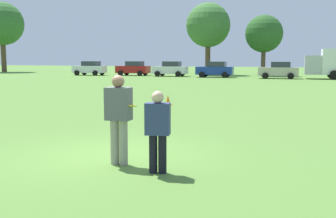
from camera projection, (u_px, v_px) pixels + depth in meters
ground_plane at (111, 155)px, 8.95m from camera, size 199.69×199.69×0.00m
player_thrower at (119, 115)px, 8.02m from camera, size 0.52×0.32×1.83m
player_defender at (158, 128)px, 7.44m from camera, size 0.50×0.35×1.55m
frisbee at (130, 105)px, 7.98m from camera, size 0.28×0.27×0.10m
traffic_cone at (168, 100)px, 18.56m from camera, size 0.32×0.32×0.48m
parked_car_near_left at (90, 68)px, 51.97m from camera, size 4.30×2.41×1.82m
parked_car_mid_left at (133, 68)px, 51.09m from camera, size 4.30×2.41×1.82m
parked_car_center at (170, 69)px, 48.79m from camera, size 4.30×2.41×1.82m
parked_car_mid_right at (215, 69)px, 46.07m from camera, size 4.30×2.41×1.82m
parked_car_near_right at (279, 70)px, 43.22m from camera, size 4.30×2.41×1.82m
tree_west_oak at (2, 24)px, 63.64m from camera, size 6.85×6.85×11.13m
tree_west_maple at (208, 25)px, 52.53m from camera, size 5.82×5.82×9.46m
tree_center_elm at (264, 34)px, 49.66m from camera, size 4.66×4.66×7.56m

